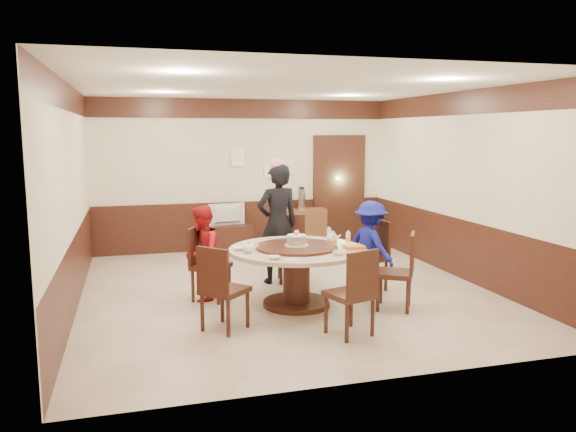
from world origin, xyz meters
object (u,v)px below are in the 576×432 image
object	(u,v)px
birthday_cake	(297,240)
tv_stand	(228,239)
person_red	(202,253)
person_blue	(371,246)
television	(228,215)
shrimp_platter	(355,249)
banquet_table	(296,265)
person_standing	(278,224)
thermos	(301,199)
side_cabinet	(304,228)

from	to	relation	value
birthday_cake	tv_stand	bearing A→B (deg)	94.88
person_red	person_blue	size ratio (longest dim) A/B	1.00
television	shrimp_platter	bearing A→B (deg)	94.23
person_blue	shrimp_platter	distance (m)	0.97
banquet_table	tv_stand	world-z (taller)	banquet_table
person_standing	television	distance (m)	2.32
person_blue	person_red	bearing A→B (deg)	68.22
banquet_table	thermos	world-z (taller)	thermos
tv_stand	person_standing	bearing A→B (deg)	-81.33
banquet_table	side_cabinet	world-z (taller)	banquet_table
side_cabinet	thermos	bearing A→B (deg)	180.00
tv_stand	television	xyz separation A→B (m)	(-0.00, 0.00, 0.45)
banquet_table	side_cabinet	distance (m)	3.68
television	banquet_table	bearing A→B (deg)	85.30
person_blue	thermos	xyz separation A→B (m)	(-0.08, 3.06, 0.31)
person_standing	television	xyz separation A→B (m)	(-0.35, 2.29, -0.17)
tv_stand	television	size ratio (longest dim) A/B	1.23
banquet_table	tv_stand	size ratio (longest dim) A/B	2.01
person_blue	shrimp_platter	size ratio (longest dim) A/B	4.19
tv_stand	shrimp_platter	bearing A→B (deg)	-76.20
side_cabinet	person_standing	bearing A→B (deg)	-115.91
person_blue	shrimp_platter	xyz separation A→B (m)	(-0.56, -0.77, 0.15)
person_blue	television	size ratio (longest dim) A/B	1.82
person_red	person_standing	bearing A→B (deg)	135.27
banquet_table	person_red	world-z (taller)	person_red
person_blue	tv_stand	bearing A→B (deg)	8.61
banquet_table	person_red	size ratio (longest dim) A/B	1.36
person_standing	television	bearing A→B (deg)	-90.57
person_blue	television	bearing A→B (deg)	8.61
person_red	television	distance (m)	2.98
birthday_cake	thermos	world-z (taller)	thermos
birthday_cake	side_cabinet	xyz separation A→B (m)	(1.18, 3.48, -0.47)
person_red	television	bearing A→B (deg)	-177.05
banquet_table	television	world-z (taller)	television
television	thermos	xyz separation A→B (m)	(1.42, 0.03, 0.24)
banquet_table	thermos	bearing A→B (deg)	72.05
birthday_cake	person_standing	bearing A→B (deg)	87.32
tv_stand	banquet_table	bearing A→B (deg)	-85.12
person_red	tv_stand	world-z (taller)	person_red
person_standing	person_red	distance (m)	1.33
person_blue	birthday_cake	world-z (taller)	person_blue
person_blue	tv_stand	size ratio (longest dim) A/B	1.48
person_red	side_cabinet	xyz separation A→B (m)	(2.30, 2.89, -0.25)
banquet_table	thermos	size ratio (longest dim) A/B	4.50
tv_stand	side_cabinet	xyz separation A→B (m)	(1.47, 0.03, 0.12)
person_red	shrimp_platter	world-z (taller)	person_red
tv_stand	person_blue	bearing A→B (deg)	-63.75
person_standing	shrimp_platter	size ratio (longest dim) A/B	5.82
birthday_cake	thermos	size ratio (longest dim) A/B	0.79
birthday_cake	side_cabinet	world-z (taller)	birthday_cake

